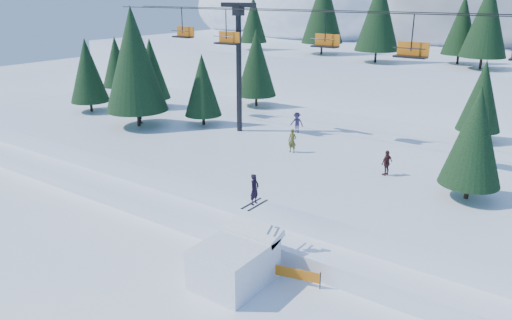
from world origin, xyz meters
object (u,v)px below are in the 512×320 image
Objects in this scene: jump_kicker at (235,261)px; chairlift at (366,58)px; banner_far at (455,315)px; banner_near at (292,273)px.

jump_kicker is 0.11× the size of chairlift.
chairlift is at bearing 128.89° from banner_far.
banner_far is at bearing 15.30° from jump_kicker.
banner_near and banner_far have the same top height.
jump_kicker is 17.40m from chairlift.
chairlift is 16.53× the size of banner_near.
jump_kicker is at bearing -88.21° from chairlift.
chairlift is 18.51m from banner_far.
chairlift reaches higher than banner_near.
jump_kicker reaches higher than banner_far.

